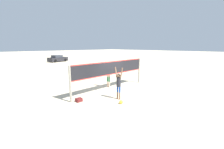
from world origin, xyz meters
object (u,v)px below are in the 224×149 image
object	(u,v)px
player_blocker	(108,73)
player_spiker	(119,83)
volleyball	(121,102)
gear_bag	(79,100)
volleyball_net	(112,71)
parked_car_mid	(58,59)

from	to	relation	value
player_blocker	player_spiker	bearing A→B (deg)	-30.42
volleyball	player_blocker	bearing A→B (deg)	58.27
player_blocker	volleyball	bearing A→B (deg)	-31.73
player_blocker	gear_bag	bearing A→B (deg)	-73.14
volleyball_net	gear_bag	distance (m)	3.59
volleyball_net	parked_car_mid	bearing A→B (deg)	74.18
volleyball_net	player_spiker	bearing A→B (deg)	-122.73
volleyball	parked_car_mid	distance (m)	27.81
gear_bag	player_spiker	bearing A→B (deg)	-34.61
volleyball	gear_bag	bearing A→B (deg)	127.48
parked_car_mid	volleyball_net	bearing A→B (deg)	-117.70
volleyball	parked_car_mid	world-z (taller)	parked_car_mid
player_spiker	gear_bag	xyz separation A→B (m)	(-2.13, 1.47, -1.02)
volleyball	volleyball_net	bearing A→B (deg)	56.20
volleyball_net	volleyball	bearing A→B (deg)	-123.80
volleyball	gear_bag	distance (m)	2.69
player_blocker	volleyball	world-z (taller)	player_blocker
player_spiker	volleyball	bearing A→B (deg)	143.53
volleyball	gear_bag	world-z (taller)	volleyball
player_blocker	parked_car_mid	xyz separation A→B (m)	(6.43, 23.25, -0.54)
volleyball_net	player_spiker	distance (m)	2.13
gear_bag	volleyball_net	bearing A→B (deg)	4.80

